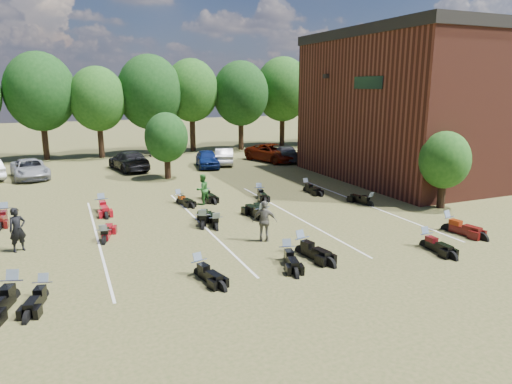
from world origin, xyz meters
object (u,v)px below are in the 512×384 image
person_black (17,230)px  motorcycle_0 (44,298)px  motorcycle_7 (105,243)px  person_green (202,189)px  motorcycle_3 (287,261)px  person_grey (265,221)px  car_4 (207,159)px  motorcycle_14 (6,220)px

person_black → motorcycle_0: size_ratio=0.91×
motorcycle_0 → motorcycle_7: 5.42m
person_black → person_green: size_ratio=1.05×
motorcycle_3 → person_grey: bearing=101.7°
motorcycle_0 → person_black: bearing=117.8°
person_black → person_green: bearing=0.2°
car_4 → motorcycle_3: (-3.45, -21.92, -0.74)m
person_green → person_grey: size_ratio=0.97×
person_black → motorcycle_14: size_ratio=0.81×
car_4 → motorcycle_3: size_ratio=2.01×
motorcycle_0 → motorcycle_14: 10.79m
person_black → motorcycle_0: bearing=-104.2°
person_black → motorcycle_3: 11.28m
motorcycle_7 → car_4: bearing=-105.7°
motorcycle_7 → person_grey: bearing=173.7°
car_4 → motorcycle_14: bearing=-131.8°
person_grey → motorcycle_0: (-8.95, -2.35, -0.93)m
motorcycle_0 → motorcycle_3: size_ratio=0.96×
person_grey → motorcycle_3: 2.67m
motorcycle_0 → person_grey: bearing=31.1°
car_4 → motorcycle_14: (-14.35, -11.18, -0.74)m
person_grey → motorcycle_7: (-6.63, 2.55, -0.93)m
motorcycle_0 → motorcycle_3: motorcycle_3 is taller
person_grey → motorcycle_14: size_ratio=0.80×
motorcycle_3 → person_green: bearing=107.9°
person_green → motorcycle_0: size_ratio=0.87×
person_grey → motorcycle_14: bearing=-10.6°
person_green → person_grey: 7.43m
car_4 → motorcycle_3: bearing=-88.7°
person_grey → motorcycle_7: bearing=5.1°
person_grey → person_green: bearing=-58.7°
motorcycle_3 → person_black: bearing=166.1°
person_grey → motorcycle_3: size_ratio=0.86×
person_grey → motorcycle_3: person_grey is taller
person_black → motorcycle_7: size_ratio=0.86×
car_4 → person_green: (-3.99, -12.02, 0.16)m
person_black → person_green: (9.33, 4.52, -0.04)m
motorcycle_0 → motorcycle_7: bearing=81.1°
car_4 → person_green: 12.67m
person_green → motorcycle_14: bearing=-29.6°
person_green → motorcycle_3: 9.96m
person_green → motorcycle_7: bearing=14.2°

